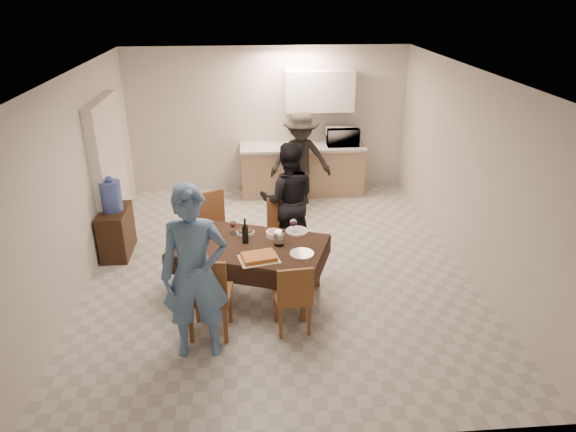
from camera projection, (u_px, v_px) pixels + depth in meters
name	position (u px, v px, depth m)	size (l,w,h in m)	color
floor	(279.00, 266.00, 7.08)	(5.00, 6.00, 0.02)	silver
ceiling	(278.00, 73.00, 6.01)	(5.00, 6.00, 0.02)	white
wall_back	(268.00, 121.00, 9.27)	(5.00, 0.02, 2.60)	beige
wall_front	(304.00, 315.00, 3.82)	(5.00, 0.02, 2.60)	beige
wall_left	(78.00, 183.00, 6.36)	(0.02, 6.00, 2.60)	beige
wall_right	(468.00, 172.00, 6.73)	(0.02, 6.00, 2.60)	beige
stub_partition	(110.00, 170.00, 7.56)	(0.15, 1.40, 2.10)	silver
kitchen_base_cabinet	(302.00, 171.00, 9.38)	(2.20, 0.60, 0.86)	tan
kitchen_worktop	(303.00, 147.00, 9.20)	(2.24, 0.64, 0.05)	#B5B5B0
upper_cabinet	(319.00, 91.00, 8.95)	(1.20, 0.34, 0.70)	silver
dining_table	(250.00, 247.00, 6.19)	(2.03, 1.58, 0.70)	black
chair_near_left	(208.00, 289.00, 5.41)	(0.50, 0.50, 0.55)	brown
chair_near_right	(293.00, 292.00, 5.52)	(0.43, 0.43, 0.47)	brown
chair_far_left	(215.00, 228.00, 6.76)	(0.62, 0.65, 0.55)	brown
chair_far_right	(283.00, 230.00, 6.87)	(0.41, 0.41, 0.49)	brown
console	(117.00, 232.00, 7.29)	(0.37, 0.73, 0.68)	#322010
water_jug	(111.00, 196.00, 7.06)	(0.28, 0.28, 0.42)	#4760B3
wine_bottle	(245.00, 231.00, 6.15)	(0.08, 0.08, 0.31)	black
water_pitcher	(279.00, 238.00, 6.12)	(0.12, 0.12, 0.18)	white
savoury_tart	(259.00, 257.00, 5.82)	(0.44, 0.33, 0.06)	#D4853E
salad_bowl	(274.00, 234.00, 6.34)	(0.19, 0.19, 0.07)	white
mushroom_dish	(245.00, 233.00, 6.42)	(0.21, 0.21, 0.04)	white
wine_glass_a	(202.00, 248.00, 5.87)	(0.09, 0.09, 0.19)	white
wine_glass_b	(293.00, 226.00, 6.40)	(0.09, 0.09, 0.20)	white
wine_glass_c	(233.00, 227.00, 6.39)	(0.08, 0.08, 0.18)	white
plate_near_left	(197.00, 258.00, 5.85)	(0.24, 0.24, 0.01)	white
plate_near_right	(302.00, 254.00, 5.94)	(0.28, 0.28, 0.02)	white
plate_far_left	(201.00, 234.00, 6.40)	(0.25, 0.25, 0.01)	white
plate_far_right	(297.00, 231.00, 6.49)	(0.28, 0.28, 0.02)	white
microwave	(342.00, 136.00, 9.17)	(0.57, 0.39, 0.32)	silver
person_near	(195.00, 274.00, 5.08)	(0.68, 0.45, 1.86)	#567BA9
person_far	(288.00, 200.00, 7.12)	(0.80, 0.62, 1.64)	black
person_kitchen	(301.00, 159.00, 8.81)	(1.04, 0.60, 1.61)	black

